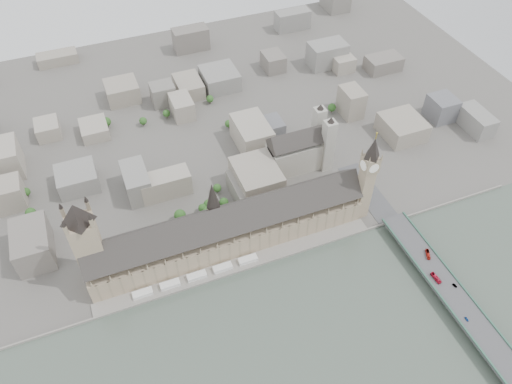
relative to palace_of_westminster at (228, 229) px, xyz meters
name	(u,v)px	position (x,y,z in m)	size (l,w,h in m)	color
ground	(235,260)	(0.00, -19.70, -22.71)	(900.00, 900.00, 0.00)	#595651
embankment_wall	(241,271)	(0.00, -34.70, -21.21)	(600.00, 1.50, 3.00)	slate
river_terrace	(238,265)	(0.00, -27.20, -21.71)	(270.00, 15.00, 2.00)	slate
terrace_tents	(197,276)	(-40.00, -26.70, -18.71)	(118.00, 7.00, 4.00)	white
palace_of_westminster	(228,229)	(0.00, 0.00, 0.00)	(265.00, 40.73, 55.44)	gray
elizabeth_tower	(368,173)	(138.00, -11.70, 35.38)	(17.00, 17.00, 107.50)	gray
victoria_tower	(86,241)	(-122.00, 6.30, 32.50)	(30.00, 30.00, 100.00)	gray
central_tower	(213,202)	(-10.00, 6.30, 35.21)	(13.00, 13.00, 48.00)	gray
westminster_bridge	(435,276)	(162.00, -107.20, -17.58)	(25.00, 325.00, 10.25)	#474749
bridge_parapets	(469,313)	(162.00, -151.70, -11.88)	(25.00, 235.00, 1.15)	#36624E
westminster_abbey	(301,149)	(110.92, 75.30, 2.38)	(68.00, 36.00, 64.00)	#A9A598
city_skyline_inland	(167,100)	(0.00, 225.30, -3.71)	(720.00, 360.00, 38.00)	gray
park_trees	(206,213)	(-10.00, 40.30, -15.21)	(110.00, 30.00, 15.00)	#204F1C
red_bus_north	(436,278)	(156.83, -112.43, -10.76)	(2.86, 12.20, 3.40)	red
red_bus_south	(428,254)	(165.62, -87.77, -10.86)	(2.68, 11.47, 3.19)	red
car_blue	(467,319)	(156.82, -155.84, -11.75)	(1.67, 4.15, 1.41)	navy
car_silver	(455,286)	(168.08, -124.90, -11.71)	(1.57, 4.50, 1.48)	gray
car_approach	(362,169)	(167.61, 36.28, -11.82)	(1.77, 4.35, 1.26)	gray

